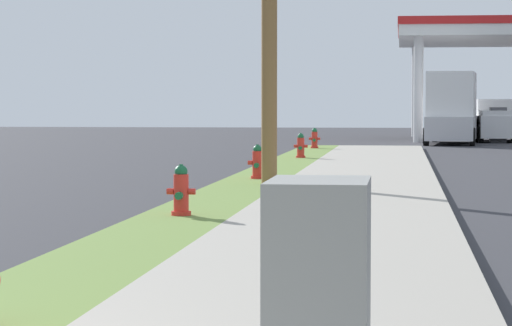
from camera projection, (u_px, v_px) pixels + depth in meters
The scene contains 7 objects.
fire_hydrant_second at pixel (181, 193), 16.80m from camera, with size 0.42×0.38×0.74m.
fire_hydrant_third at pixel (257, 164), 25.07m from camera, with size 0.42×0.37×0.74m.
fire_hydrant_fourth at pixel (301, 147), 34.91m from camera, with size 0.42×0.37×0.74m.
fire_hydrant_fifth at pixel (315, 139), 42.45m from camera, with size 0.42×0.38×0.74m.
utility_cabinet at pixel (319, 319), 5.56m from camera, with size 0.54×0.77×1.26m.
truck_white_at_forecourt at pixel (498, 122), 53.86m from camera, with size 2.18×5.42×1.97m.
truck_silver_on_apron at pixel (452, 110), 50.40m from camera, with size 2.68×6.56×3.11m.
Camera 1 is at (3.82, -5.43, 1.74)m, focal length 81.11 mm.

